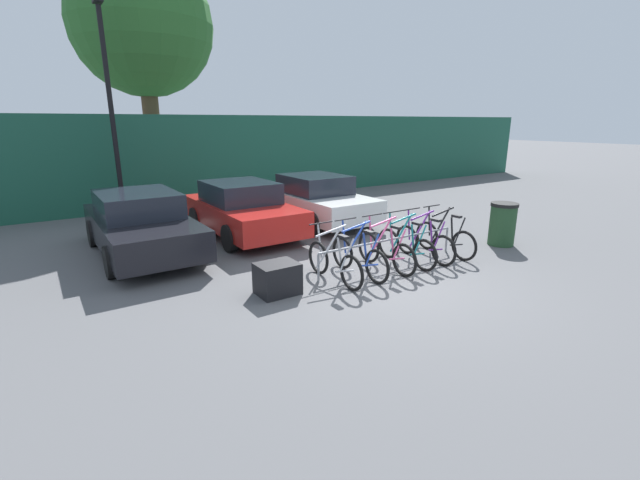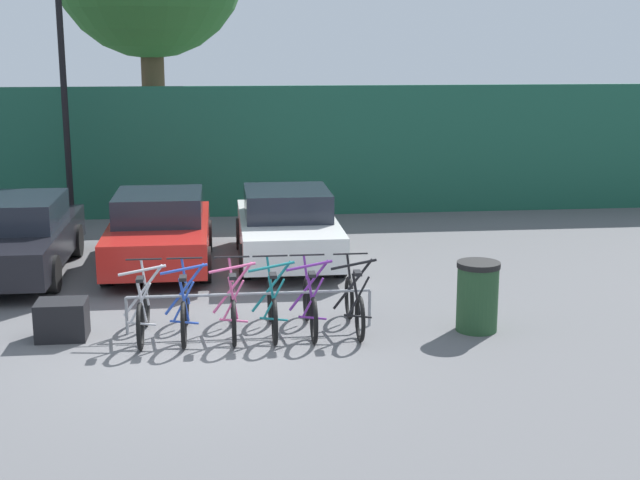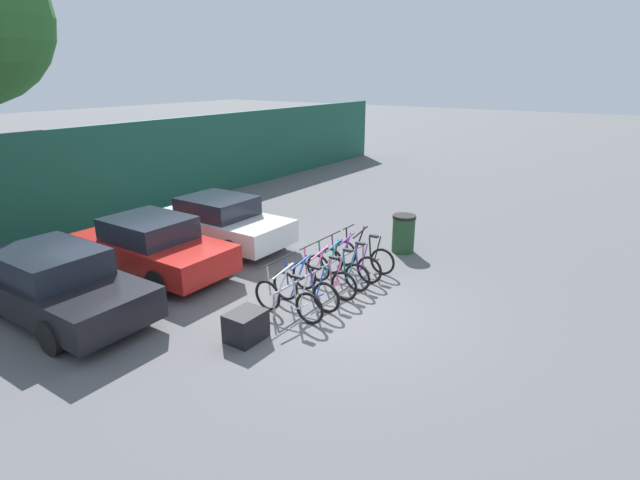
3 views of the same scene
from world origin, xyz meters
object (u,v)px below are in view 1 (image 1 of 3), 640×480
(bicycle_silver, at_px, (334,262))
(bicycle_purple, at_px, (424,243))
(bicycle_blue, at_px, (359,257))
(bicycle_pink, at_px, (386,251))
(lamp_post, at_px, (110,101))
(cargo_crate, at_px, (277,279))
(bike_rack, at_px, (390,243))
(car_black, at_px, (141,224))
(tree_behind_hoarding, at_px, (142,26))
(trash_bin, at_px, (503,224))
(bicycle_black, at_px, (445,238))
(car_white, at_px, (316,200))
(car_red, at_px, (242,209))
(bicycle_teal, at_px, (406,247))

(bicycle_silver, distance_m, bicycle_purple, 2.39)
(bicycle_blue, bearing_deg, bicycle_pink, -1.62)
(lamp_post, xyz_separation_m, cargo_crate, (1.08, -7.89, -3.18))
(bike_rack, relative_size, car_black, 0.80)
(bicycle_blue, xyz_separation_m, tree_behind_hoarding, (-1.07, 10.77, 5.69))
(bicycle_silver, height_order, lamp_post, lamp_post)
(bike_rack, distance_m, lamp_post, 9.17)
(bicycle_silver, relative_size, lamp_post, 0.28)
(bike_rack, distance_m, car_black, 5.51)
(trash_bin, bearing_deg, bicycle_silver, 177.22)
(trash_bin, bearing_deg, lamp_post, 130.65)
(bike_rack, height_order, bicycle_blue, bicycle_blue)
(bike_rack, bearing_deg, car_black, 137.75)
(bicycle_black, distance_m, lamp_post, 10.04)
(cargo_crate, bearing_deg, bicycle_pink, -1.93)
(bicycle_purple, xyz_separation_m, car_white, (-0.00, 4.23, 0.31))
(bicycle_silver, relative_size, car_red, 0.42)
(bicycle_silver, bearing_deg, car_red, 93.86)
(bicycle_black, xyz_separation_m, car_white, (-0.65, 4.23, 0.31))
(car_white, height_order, lamp_post, lamp_post)
(car_black, relative_size, trash_bin, 4.34)
(bicycle_blue, bearing_deg, bicycle_purple, -1.62)
(bike_rack, xyz_separation_m, bicycle_silver, (-1.52, -0.15, -0.11))
(bicycle_teal, relative_size, trash_bin, 1.66)
(lamp_post, bearing_deg, bicycle_blue, -70.52)
(bicycle_pink, bearing_deg, bicycle_silver, -177.46)
(bicycle_pink, xyz_separation_m, car_white, (1.11, 4.23, 0.31))
(bicycle_purple, xyz_separation_m, tree_behind_hoarding, (-2.88, 10.77, 5.69))
(car_white, bearing_deg, car_black, -175.68)
(trash_bin, relative_size, tree_behind_hoarding, 0.12)
(bike_rack, bearing_deg, car_red, 111.19)
(car_white, distance_m, cargo_crate, 5.46)
(bicycle_pink, relative_size, bicycle_teal, 1.00)
(bike_rack, relative_size, car_white, 0.89)
(bicycle_silver, relative_size, tree_behind_hoarding, 0.20)
(lamp_post, bearing_deg, tree_behind_hoarding, 58.05)
(bike_rack, height_order, trash_bin, trash_bin)
(lamp_post, xyz_separation_m, tree_behind_hoarding, (1.75, 2.80, 2.61))
(bicycle_blue, relative_size, bicycle_pink, 1.00)
(bicycle_black, distance_m, cargo_crate, 4.19)
(bicycle_silver, distance_m, tree_behind_hoarding, 12.19)
(bike_rack, distance_m, bicycle_teal, 0.37)
(bicycle_teal, bearing_deg, lamp_post, 120.77)
(bicycle_black, bearing_deg, bicycle_pink, -176.33)
(bicycle_silver, distance_m, bicycle_pink, 1.28)
(cargo_crate, bearing_deg, bicycle_blue, -2.69)
(car_red, height_order, tree_behind_hoarding, tree_behind_hoarding)
(car_red, bearing_deg, bike_rack, -68.81)
(tree_behind_hoarding, bearing_deg, car_red, -85.93)
(trash_bin, bearing_deg, car_red, 138.07)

